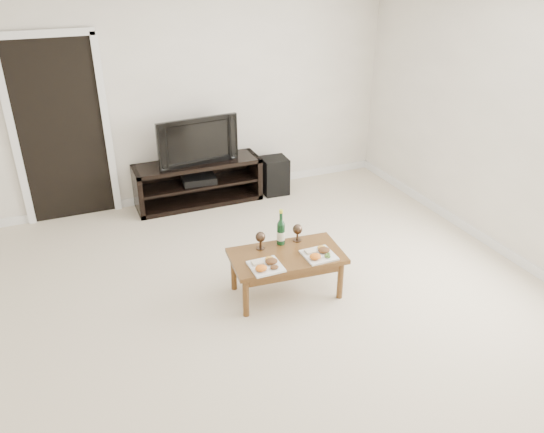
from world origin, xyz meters
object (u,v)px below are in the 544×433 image
(media_console, at_px, (198,183))
(television, at_px, (195,139))
(coffee_table, at_px, (286,274))
(subwoofer, at_px, (275,176))

(media_console, relative_size, television, 1.56)
(television, distance_m, coffee_table, 2.31)
(coffee_table, bearing_deg, subwoofer, 69.71)
(subwoofer, xyz_separation_m, coffee_table, (-0.79, -2.15, -0.03))
(media_console, height_order, coffee_table, media_console)
(subwoofer, bearing_deg, media_console, 178.99)
(subwoofer, height_order, coffee_table, subwoofer)
(television, bearing_deg, coffee_table, -90.23)
(television, distance_m, subwoofer, 1.17)
(subwoofer, bearing_deg, coffee_table, -107.32)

